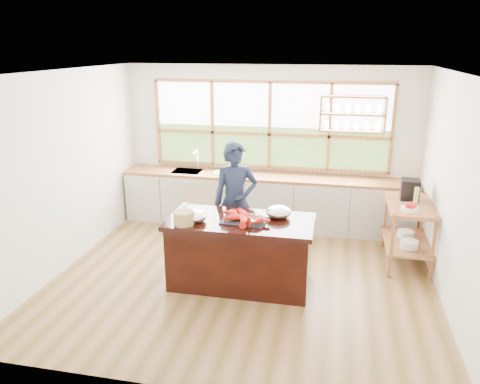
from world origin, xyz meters
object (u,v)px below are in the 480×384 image
(island, at_px, (240,252))
(wicker_basket, at_px, (184,218))
(espresso_machine, at_px, (410,189))
(cook, at_px, (235,202))

(island, height_order, wicker_basket, wicker_basket)
(wicker_basket, bearing_deg, espresso_machine, 29.39)
(cook, relative_size, espresso_machine, 6.00)
(island, relative_size, espresso_machine, 6.40)
(island, bearing_deg, wicker_basket, -155.73)
(espresso_machine, bearing_deg, island, -145.84)
(cook, xyz_separation_m, wicker_basket, (-0.42, -1.05, 0.11))
(wicker_basket, bearing_deg, cook, 68.20)
(espresso_machine, bearing_deg, wicker_basket, -147.27)
(cook, height_order, wicker_basket, cook)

